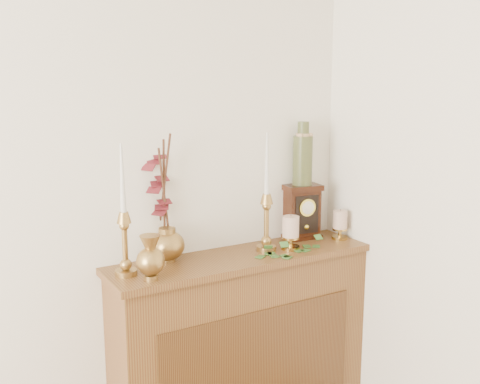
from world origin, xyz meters
TOP-DOWN VIEW (x-y plane):
  - console_shelf at (1.40, 2.10)m, footprint 1.24×0.34m
  - candlestick_left at (0.86, 2.10)m, footprint 0.09×0.09m
  - candlestick_center at (1.52, 2.10)m, footprint 0.09×0.09m
  - bud_vase at (0.93, 2.00)m, footprint 0.11×0.11m
  - ginger_jar at (1.06, 2.22)m, footprint 0.23×0.24m
  - pillar_candle_left at (1.63, 2.06)m, footprint 0.09×0.09m
  - pillar_candle_right at (1.94, 2.08)m, footprint 0.08×0.08m
  - ivy_garland at (1.67, 2.01)m, footprint 0.37×0.16m
  - mantel_clock at (1.79, 2.19)m, footprint 0.19×0.15m
  - ceramic_vase at (1.79, 2.19)m, footprint 0.09×0.09m

SIDE VIEW (x-z plane):
  - console_shelf at x=1.40m, z-range -0.03..0.90m
  - ivy_garland at x=1.67m, z-range 0.91..0.98m
  - pillar_candle_right at x=1.94m, z-range 0.93..1.08m
  - pillar_candle_left at x=1.63m, z-range 0.93..1.10m
  - bud_vase at x=0.93m, z-range 0.93..1.11m
  - mantel_clock at x=1.79m, z-range 0.93..1.19m
  - candlestick_left at x=0.86m, z-range 0.84..1.37m
  - candlestick_center at x=1.52m, z-range 0.84..1.38m
  - ginger_jar at x=1.06m, z-range 0.90..1.46m
  - ceramic_vase at x=1.79m, z-range 1.18..1.49m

